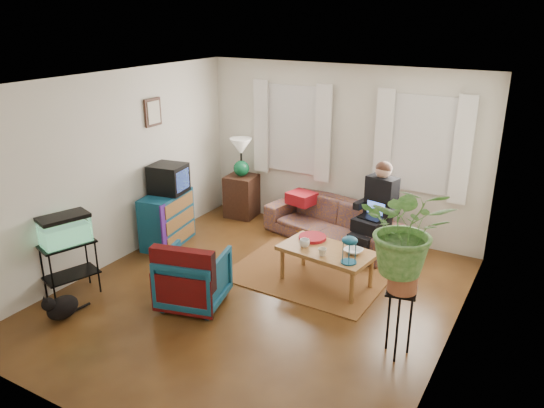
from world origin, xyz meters
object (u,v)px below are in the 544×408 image
Objects in this scene: sofa at (332,215)px; aquarium_stand at (71,269)px; coffee_table at (326,267)px; armchair at (194,275)px; side_table at (242,196)px; plant_stand at (399,323)px; dresser at (167,219)px.

sofa is 2.99× the size of aquarium_stand.
sofa is at bearing 118.13° from coffee_table.
side_table is at bearing -82.48° from armchair.
plant_stand is at bearing 30.47° from aquarium_stand.
sofa is 2.61m from armchair.
side_table is 0.96× the size of armchair.
aquarium_stand is (-2.11, -3.11, -0.06)m from sofa.
aquarium_stand is 1.55m from armchair.
coffee_table is at bearing 53.57° from aquarium_stand.
plant_stand is at bearing -23.27° from dresser.
aquarium_stand is (-0.01, -1.78, -0.05)m from dresser.
coffee_table is at bearing -8.26° from dresser.
plant_stand is at bearing 171.10° from armchair.
dresser is at bearing -171.71° from coffee_table.
dresser is 1.19× the size of armchair.
sofa is 2.48m from dresser.
coffee_table is 1.61m from plant_stand.
sofa reaches higher than plant_stand.
dresser reaches higher than coffee_table.
aquarium_stand is at bearing -96.03° from side_table.
dresser is at bearing 165.76° from plant_stand.
armchair is 2.42m from plant_stand.
sofa is 2.81× the size of armchair.
sofa reaches higher than aquarium_stand.
side_table is 3.33m from aquarium_stand.
dresser reaches higher than side_table.
sofa is 1.78× the size of coffee_table.
armchair is 1.00× the size of plant_stand.
aquarium_stand is 3.93m from plant_stand.
plant_stand reaches higher than aquarium_stand.
coffee_table is (2.60, 1.82, -0.11)m from aquarium_stand.
coffee_table is at bearing -147.62° from armchair.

